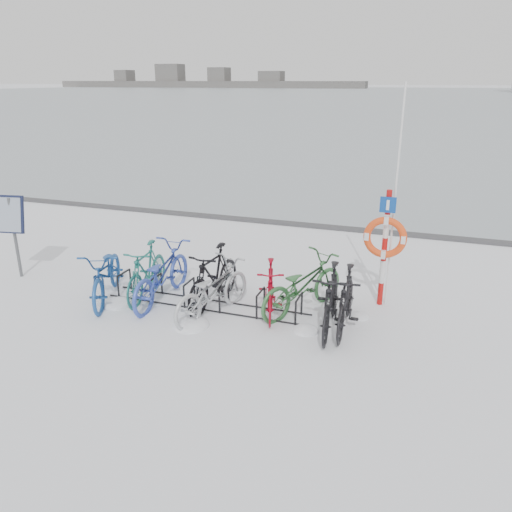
# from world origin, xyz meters

# --- Properties ---
(ground) EXTENTS (900.00, 900.00, 0.00)m
(ground) POSITION_xyz_m (0.00, 0.00, 0.00)
(ground) COLOR white
(ground) RESTS_ON ground
(ice_sheet) EXTENTS (400.00, 298.00, 0.02)m
(ice_sheet) POSITION_xyz_m (0.00, 155.00, 0.01)
(ice_sheet) COLOR #9AA5AE
(ice_sheet) RESTS_ON ground
(quay_edge) EXTENTS (400.00, 0.25, 0.10)m
(quay_edge) POSITION_xyz_m (0.00, 5.90, 0.05)
(quay_edge) COLOR #3F3F42
(quay_edge) RESTS_ON ground
(bike_rack) EXTENTS (4.00, 0.48, 0.46)m
(bike_rack) POSITION_xyz_m (0.00, 0.00, 0.18)
(bike_rack) COLOR black
(bike_rack) RESTS_ON ground
(info_board) EXTENTS (0.63, 0.33, 1.80)m
(info_board) POSITION_xyz_m (-4.47, 0.03, 1.30)
(info_board) COLOR #595B5E
(info_board) RESTS_ON ground
(lifebuoy_station) EXTENTS (0.78, 0.22, 4.04)m
(lifebuoy_station) POSITION_xyz_m (3.11, 1.08, 1.36)
(lifebuoy_station) COLOR #AD0F0D
(lifebuoy_station) RESTS_ON ground
(shoreline) EXTENTS (180.00, 12.00, 9.50)m
(shoreline) POSITION_xyz_m (-122.02, 260.00, 2.79)
(shoreline) COLOR #505050
(shoreline) RESTS_ON ground
(bike_0) EXTENTS (1.46, 2.21, 1.10)m
(bike_0) POSITION_xyz_m (-1.97, -0.29, 0.55)
(bike_0) COLOR #1C4A92
(bike_0) RESTS_ON ground
(bike_1) EXTENTS (0.73, 1.87, 1.10)m
(bike_1) POSITION_xyz_m (-1.30, 0.06, 0.55)
(bike_1) COLOR #1E6D64
(bike_1) RESTS_ON ground
(bike_2) EXTENTS (0.79, 2.16, 1.13)m
(bike_2) POSITION_xyz_m (-0.94, -0.01, 0.56)
(bike_2) COLOR #344CB3
(bike_2) RESTS_ON ground
(bike_3) EXTENTS (0.70, 1.97, 1.16)m
(bike_3) POSITION_xyz_m (0.09, 0.15, 0.58)
(bike_3) COLOR black
(bike_3) RESTS_ON ground
(bike_4) EXTENTS (1.23, 2.10, 1.04)m
(bike_4) POSITION_xyz_m (0.26, -0.31, 0.52)
(bike_4) COLOR #ABB0B4
(bike_4) RESTS_ON ground
(bike_5) EXTENTS (0.92, 1.71, 0.99)m
(bike_5) POSITION_xyz_m (1.23, 0.13, 0.49)
(bike_5) COLOR maroon
(bike_5) RESTS_ON ground
(bike_6) EXTENTS (1.63, 2.17, 1.09)m
(bike_6) POSITION_xyz_m (1.76, 0.41, 0.55)
(bike_6) COLOR #306735
(bike_6) RESTS_ON ground
(bike_7) EXTENTS (0.67, 1.94, 1.15)m
(bike_7) POSITION_xyz_m (2.39, -0.15, 0.57)
(bike_7) COLOR black
(bike_7) RESTS_ON ground
(bike_8) EXTENTS (0.57, 1.83, 1.09)m
(bike_8) POSITION_xyz_m (2.63, -0.02, 0.55)
(bike_8) COLOR black
(bike_8) RESTS_ON ground
(snow_drifts) EXTENTS (4.95, 2.06, 0.23)m
(snow_drifts) POSITION_xyz_m (-0.02, -0.43, 0.00)
(snow_drifts) COLOR white
(snow_drifts) RESTS_ON ground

